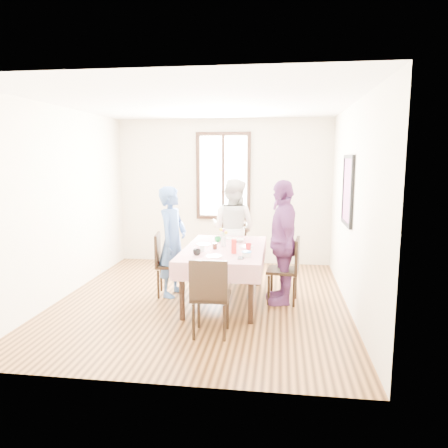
{
  "coord_description": "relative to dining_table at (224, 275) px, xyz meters",
  "views": [
    {
      "loc": [
        1.07,
        -5.63,
        2.0
      ],
      "look_at": [
        0.31,
        -0.01,
        1.1
      ],
      "focal_mm": 33.88,
      "sensor_mm": 36.0,
      "label": 1
    }
  ],
  "objects": [
    {
      "name": "plate_near",
      "position": [
        -0.06,
        -0.55,
        0.39
      ],
      "size": [
        0.2,
        0.2,
        0.01
      ],
      "primitive_type": "cylinder",
      "color": "white",
      "rests_on": "tablecloth"
    },
    {
      "name": "window_frame",
      "position": [
        -0.31,
        2.19,
        1.27
      ],
      "size": [
        1.02,
        0.06,
        1.62
      ],
      "primitive_type": "cube",
      "color": "black",
      "rests_on": "back_wall"
    },
    {
      "name": "serving_bowl",
      "position": [
        0.14,
        0.43,
        0.41
      ],
      "size": [
        0.23,
        0.23,
        0.05
      ],
      "primitive_type": "imported",
      "rotation": [
        0.0,
        0.0,
        0.26
      ],
      "color": "white",
      "rests_on": "tablecloth"
    },
    {
      "name": "jam_jar",
      "position": [
        -0.12,
        -0.12,
        0.43
      ],
      "size": [
        0.06,
        0.06,
        0.08
      ],
      "primitive_type": "cylinder",
      "color": "black",
      "rests_on": "tablecloth"
    },
    {
      "name": "plate_left",
      "position": [
        -0.32,
        0.13,
        0.39
      ],
      "size": [
        0.2,
        0.2,
        0.01
      ],
      "primitive_type": "cylinder",
      "color": "white",
      "rests_on": "tablecloth"
    },
    {
      "name": "butter_lid",
      "position": [
        0.35,
        -0.5,
        0.45
      ],
      "size": [
        0.12,
        0.12,
        0.01
      ],
      "primitive_type": "cylinder",
      "color": "blue",
      "rests_on": "butter_tub"
    },
    {
      "name": "drinking_glass",
      "position": [
        -0.26,
        -0.29,
        0.43
      ],
      "size": [
        0.07,
        0.07,
        0.09
      ],
      "primitive_type": "cylinder",
      "color": "silver",
      "rests_on": "tablecloth"
    },
    {
      "name": "dining_table",
      "position": [
        0.0,
        0.0,
        0.0
      ],
      "size": [
        0.97,
        1.69,
        0.75
      ],
      "primitive_type": "cube",
      "color": "black",
      "rests_on": "ground"
    },
    {
      "name": "person_right",
      "position": [
        0.79,
        0.05,
        0.48
      ],
      "size": [
        0.57,
        1.05,
        1.7
      ],
      "primitive_type": "imported",
      "rotation": [
        0.0,
        0.0,
        -1.41
      ],
      "color": "#66316A",
      "rests_on": "ground"
    },
    {
      "name": "plate_far",
      "position": [
        0.01,
        0.65,
        0.39
      ],
      "size": [
        0.2,
        0.2,
        0.01
      ],
      "primitive_type": "cylinder",
      "color": "white",
      "rests_on": "tablecloth"
    },
    {
      "name": "smartphone",
      "position": [
        0.28,
        -0.59,
        0.39
      ],
      "size": [
        0.07,
        0.14,
        0.01
      ],
      "primitive_type": "cube",
      "color": "black",
      "rests_on": "tablecloth"
    },
    {
      "name": "chair_right",
      "position": [
        0.81,
        0.05,
        0.08
      ],
      "size": [
        0.46,
        0.46,
        0.91
      ],
      "primitive_type": "cube",
      "rotation": [
        0.0,
        0.0,
        1.47
      ],
      "color": "black",
      "rests_on": "ground"
    },
    {
      "name": "art_poster",
      "position": [
        1.67,
        0.26,
        1.18
      ],
      "size": [
        0.04,
        0.76,
        0.96
      ],
      "primitive_type": "cube",
      "color": "red",
      "rests_on": "right_wall"
    },
    {
      "name": "butter_tub",
      "position": [
        0.35,
        -0.5,
        0.42
      ],
      "size": [
        0.11,
        0.11,
        0.06
      ],
      "primitive_type": "cylinder",
      "color": "white",
      "rests_on": "tablecloth"
    },
    {
      "name": "mug_black",
      "position": [
        -0.29,
        -0.51,
        0.43
      ],
      "size": [
        0.12,
        0.12,
        0.08
      ],
      "primitive_type": "imported",
      "rotation": [
        0.0,
        0.0,
        0.22
      ],
      "color": "black",
      "rests_on": "tablecloth"
    },
    {
      "name": "window_pane",
      "position": [
        -0.31,
        2.2,
        1.27
      ],
      "size": [
        0.9,
        0.02,
        1.5
      ],
      "primitive_type": "cube",
      "color": "white",
      "rests_on": "back_wall"
    },
    {
      "name": "ground",
      "position": [
        -0.31,
        -0.04,
        -0.38
      ],
      "size": [
        4.5,
        4.5,
        0.0
      ],
      "primitive_type": "plane",
      "color": "#311C0C",
      "rests_on": "ground"
    },
    {
      "name": "plate_right",
      "position": [
        0.29,
        0.08,
        0.39
      ],
      "size": [
        0.2,
        0.2,
        0.01
      ],
      "primitive_type": "cylinder",
      "color": "white",
      "rests_on": "tablecloth"
    },
    {
      "name": "person_far",
      "position": [
        0.0,
        1.14,
        0.45
      ],
      "size": [
        0.98,
        0.89,
        1.66
      ],
      "primitive_type": "imported",
      "rotation": [
        0.0,
        0.0,
        2.75
      ],
      "color": "silver",
      "rests_on": "ground"
    },
    {
      "name": "back_wall",
      "position": [
        -0.31,
        2.21,
        0.98
      ],
      "size": [
        4.0,
        0.0,
        4.0
      ],
      "primitive_type": "plane",
      "rotation": [
        1.57,
        0.0,
        0.0
      ],
      "color": "beige",
      "rests_on": "ground"
    },
    {
      "name": "flower_bunch",
      "position": [
        -0.02,
        0.08,
        0.58
      ],
      "size": [
        0.09,
        0.09,
        0.1
      ],
      "primitive_type": null,
      "color": "yellow",
      "rests_on": "flower_vase"
    },
    {
      "name": "chair_left",
      "position": [
        -0.81,
        0.16,
        0.08
      ],
      "size": [
        0.48,
        0.48,
        0.91
      ],
      "primitive_type": "cube",
      "rotation": [
        0.0,
        0.0,
        -1.41
      ],
      "color": "black",
      "rests_on": "ground"
    },
    {
      "name": "mug_green",
      "position": [
        -0.15,
        0.38,
        0.43
      ],
      "size": [
        0.1,
        0.1,
        0.08
      ],
      "primitive_type": "imported",
      "rotation": [
        0.0,
        0.0,
        -0.02
      ],
      "color": "#0C7226",
      "rests_on": "tablecloth"
    },
    {
      "name": "person_left",
      "position": [
        -0.79,
        0.16,
        0.42
      ],
      "size": [
        0.49,
        0.65,
        1.59
      ],
      "primitive_type": "imported",
      "rotation": [
        0.0,
        0.0,
        1.36
      ],
      "color": "#3A5A96",
      "rests_on": "ground"
    },
    {
      "name": "chair_far",
      "position": [
        0.0,
        1.16,
        0.08
      ],
      "size": [
        0.46,
        0.46,
        0.91
      ],
      "primitive_type": "cube",
      "rotation": [
        0.0,
        0.0,
        3.24
      ],
      "color": "black",
      "rests_on": "ground"
    },
    {
      "name": "flower_vase",
      "position": [
        -0.02,
        0.08,
        0.46
      ],
      "size": [
        0.07,
        0.07,
        0.14
      ],
      "primitive_type": "cylinder",
      "color": "silver",
      "rests_on": "tablecloth"
    },
    {
      "name": "juice_carton",
      "position": [
        0.17,
        -0.33,
        0.48
      ],
      "size": [
        0.06,
        0.06,
        0.19
      ],
      "primitive_type": "cube",
      "color": "red",
      "rests_on": "tablecloth"
    },
    {
      "name": "tablecloth",
      "position": [
        0.0,
        0.0,
        0.38
      ],
      "size": [
        1.09,
        1.81,
        0.01
      ],
      "primitive_type": "cube",
      "color": "#5D0011",
      "rests_on": "dining_table"
    },
    {
      "name": "mug_flag",
      "position": [
        0.34,
        -0.08,
        0.43
      ],
      "size": [
        0.13,
        0.13,
        0.09
      ],
      "primitive_type": "imported",
      "rotation": [
        0.0,
        0.0,
        0.55
      ],
      "color": "red",
      "rests_on": "tablecloth"
    },
    {
      "name": "chair_near",
      "position": [
        0.0,
        -1.16,
        0.08
      ],
      "size": [
        0.43,
        0.43,
        0.91
      ],
      "primitive_type": "cube",
      "rotation": [
        0.0,
        0.0,
        0.02
      ],
      "color": "black",
      "rests_on": "ground"
    },
    {
      "name": "right_wall",
      "position": [
        1.69,
        -0.04,
        0.98
      ],
      "size": [
        0.0,
        4.5,
        4.5
      ],
      "primitive_type": "plane",
      "rotation": [
        1.57,
        0.0,
        -1.57
      ],
      "color": "beige",
      "rests_on": "ground"
    }
  ]
}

